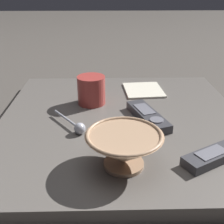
# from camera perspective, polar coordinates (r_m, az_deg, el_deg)

# --- Properties ---
(ground_plane) EXTENTS (6.00, 6.00, 0.00)m
(ground_plane) POSITION_cam_1_polar(r_m,az_deg,el_deg) (0.80, 2.08, -3.69)
(ground_plane) COLOR #47423D
(table) EXTENTS (0.68, 0.67, 0.04)m
(table) POSITION_cam_1_polar(r_m,az_deg,el_deg) (0.79, 2.10, -2.48)
(table) COLOR #5B5651
(table) RESTS_ON ground
(cereal_bowl) EXTENTS (0.16, 0.16, 0.08)m
(cereal_bowl) POSITION_cam_1_polar(r_m,az_deg,el_deg) (0.57, 2.43, -7.25)
(cereal_bowl) COLOR tan
(cereal_bowl) RESTS_ON table
(coffee_mug) EXTENTS (0.08, 0.08, 0.09)m
(coffee_mug) POSITION_cam_1_polar(r_m,az_deg,el_deg) (0.86, -4.18, 4.41)
(coffee_mug) COLOR #A53833
(coffee_mug) RESTS_ON table
(teaspoon) EXTENTS (0.12, 0.09, 0.03)m
(teaspoon) POSITION_cam_1_polar(r_m,az_deg,el_deg) (0.71, -6.95, -2.98)
(teaspoon) COLOR #A3A5B2
(teaspoon) RESTS_ON table
(tv_remote_near) EXTENTS (0.12, 0.18, 0.02)m
(tv_remote_near) POSITION_cam_1_polar(r_m,az_deg,el_deg) (0.65, 20.55, -7.89)
(tv_remote_near) COLOR #38383D
(tv_remote_near) RESTS_ON table
(tv_remote_far) EXTENTS (0.18, 0.10, 0.03)m
(tv_remote_far) POSITION_cam_1_polar(r_m,az_deg,el_deg) (0.77, 7.22, -0.82)
(tv_remote_far) COLOR #38383D
(tv_remote_far) RESTS_ON table
(folded_napkin) EXTENTS (0.15, 0.13, 0.01)m
(folded_napkin) POSITION_cam_1_polar(r_m,az_deg,el_deg) (0.97, 6.35, 4.42)
(folded_napkin) COLOR beige
(folded_napkin) RESTS_ON table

